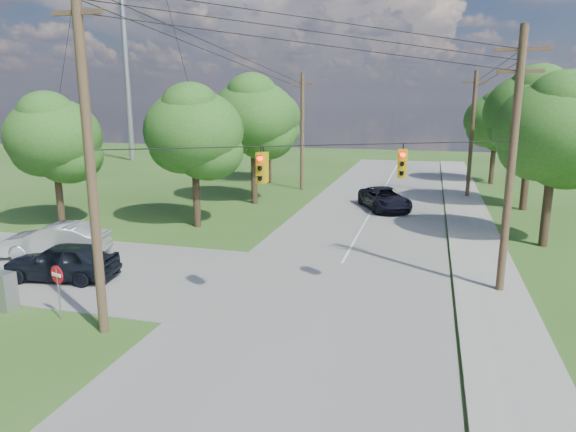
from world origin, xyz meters
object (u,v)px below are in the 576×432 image
(pole_sw, at_px, (89,149))
(do_not_enter_sign, at_px, (57,280))
(car_cross_dark, at_px, (62,261))
(control_cabinet, at_px, (4,292))
(pole_north_e, at_px, (472,134))
(car_main_north, at_px, (385,199))
(pole_ne, at_px, (512,160))
(car_cross_silver, at_px, (55,241))
(pole_north_w, at_px, (302,131))

(pole_sw, bearing_deg, do_not_enter_sign, 167.65)
(car_cross_dark, height_order, control_cabinet, car_cross_dark)
(pole_north_e, relative_size, do_not_enter_sign, 4.91)
(car_main_north, relative_size, control_cabinet, 3.79)
(control_cabinet, height_order, do_not_enter_sign, do_not_enter_sign)
(pole_ne, xyz_separation_m, car_cross_silver, (-20.94, -0.88, -4.58))
(pole_north_w, bearing_deg, do_not_enter_sign, -93.34)
(pole_ne, distance_m, pole_north_w, 26.03)
(do_not_enter_sign, bearing_deg, car_main_north, 83.94)
(pole_north_e, bearing_deg, car_cross_dark, -125.70)
(control_cabinet, bearing_deg, car_cross_dark, 98.25)
(pole_sw, distance_m, car_cross_dark, 8.29)
(car_main_north, bearing_deg, car_cross_dark, -147.41)
(pole_sw, bearing_deg, car_cross_dark, 140.35)
(car_cross_dark, relative_size, car_main_north, 0.87)
(car_main_north, bearing_deg, pole_sw, -132.28)
(pole_north_w, distance_m, car_cross_silver, 24.31)
(car_cross_silver, relative_size, car_main_north, 0.92)
(pole_north_w, xyz_separation_m, car_cross_silver, (-7.04, -22.88, -4.24))
(pole_ne, height_order, car_cross_silver, pole_ne)
(pole_sw, xyz_separation_m, do_not_enter_sign, (-2.10, 0.46, -4.72))
(pole_north_w, relative_size, car_main_north, 1.78)
(pole_north_e, xyz_separation_m, pole_north_w, (-13.90, 0.00, 0.00))
(pole_north_e, bearing_deg, pole_sw, -114.52)
(pole_north_w, xyz_separation_m, control_cabinet, (-4.29, -29.00, -4.39))
(car_cross_silver, xyz_separation_m, do_not_enter_sign, (5.33, -6.26, 0.62))
(pole_north_e, xyz_separation_m, car_cross_silver, (-20.94, -22.88, -4.24))
(car_cross_dark, relative_size, do_not_enter_sign, 2.40)
(do_not_enter_sign, bearing_deg, pole_north_e, 78.77)
(pole_ne, xyz_separation_m, car_cross_dark, (-18.37, -3.56, -4.60))
(car_cross_silver, relative_size, control_cabinet, 3.49)
(car_cross_dark, bearing_deg, pole_ne, 92.49)
(pole_ne, height_order, control_cabinet, pole_ne)
(do_not_enter_sign, bearing_deg, car_cross_silver, 147.36)
(pole_sw, relative_size, car_cross_dark, 2.46)
(pole_north_e, bearing_deg, pole_ne, -90.00)
(car_cross_dark, bearing_deg, car_cross_silver, -144.80)
(pole_sw, height_order, control_cabinet, pole_sw)
(pole_sw, xyz_separation_m, pole_north_w, (-0.40, 29.60, -1.10))
(pole_ne, distance_m, control_cabinet, 20.05)
(car_main_north, distance_m, do_not_enter_sign, 24.39)
(pole_north_e, xyz_separation_m, car_cross_dark, (-18.37, -25.56, -4.26))
(pole_north_e, bearing_deg, do_not_enter_sign, -118.17)
(car_cross_dark, bearing_deg, control_cabinet, -5.45)
(car_cross_silver, bearing_deg, car_cross_dark, 29.97)
(pole_ne, relative_size, do_not_enter_sign, 5.16)
(car_cross_dark, height_order, do_not_enter_sign, do_not_enter_sign)
(car_main_north, height_order, do_not_enter_sign, do_not_enter_sign)
(car_cross_dark, xyz_separation_m, car_cross_silver, (-2.57, 2.69, 0.02))
(pole_north_e, height_order, control_cabinet, pole_north_e)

